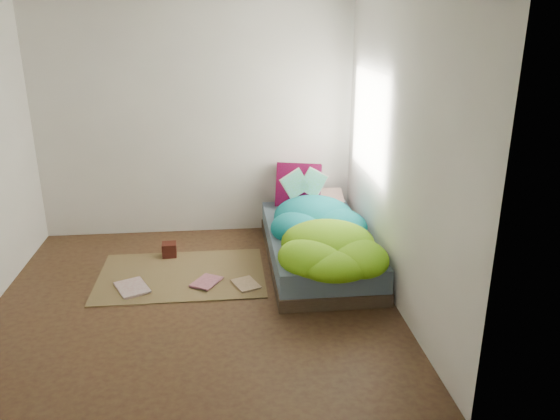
# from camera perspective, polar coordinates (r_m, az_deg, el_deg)

# --- Properties ---
(ground) EXTENTS (3.50, 3.50, 0.00)m
(ground) POSITION_cam_1_polar(r_m,az_deg,el_deg) (4.95, -8.88, -9.51)
(ground) COLOR #3C2217
(ground) RESTS_ON ground
(room_walls) EXTENTS (3.54, 3.54, 2.62)m
(room_walls) POSITION_cam_1_polar(r_m,az_deg,el_deg) (4.41, -9.81, 9.36)
(room_walls) COLOR silver
(room_walls) RESTS_ON ground
(bed) EXTENTS (1.00, 2.00, 0.34)m
(bed) POSITION_cam_1_polar(r_m,az_deg,el_deg) (5.59, 3.94, -3.88)
(bed) COLOR #3B2B20
(bed) RESTS_ON ground
(duvet) EXTENTS (0.96, 1.84, 0.34)m
(duvet) POSITION_cam_1_polar(r_m,az_deg,el_deg) (5.26, 4.43, -1.40)
(duvet) COLOR #075570
(duvet) RESTS_ON bed
(rug) EXTENTS (1.60, 1.10, 0.01)m
(rug) POSITION_cam_1_polar(r_m,az_deg,el_deg) (5.45, -10.23, -6.70)
(rug) COLOR brown
(rug) RESTS_ON ground
(pillow_floral) EXTENTS (0.61, 0.40, 0.13)m
(pillow_floral) POSITION_cam_1_polar(r_m,az_deg,el_deg) (6.26, 3.92, 1.04)
(pillow_floral) COLOR beige
(pillow_floral) RESTS_ON bed
(pillow_magenta) EXTENTS (0.52, 0.28, 0.50)m
(pillow_magenta) POSITION_cam_1_polar(r_m,az_deg,el_deg) (6.18, 1.96, 2.58)
(pillow_magenta) COLOR #540528
(pillow_magenta) RESTS_ON bed
(open_book) EXTENTS (0.43, 0.16, 0.26)m
(open_book) POSITION_cam_1_polar(r_m,az_deg,el_deg) (5.81, 2.58, 3.74)
(open_book) COLOR green
(open_book) RESTS_ON duvet
(wooden_box) EXTENTS (0.15, 0.15, 0.14)m
(wooden_box) POSITION_cam_1_polar(r_m,az_deg,el_deg) (5.84, -11.49, -4.08)
(wooden_box) COLOR #3E190E
(wooden_box) RESTS_ON rug
(floor_book_a) EXTENTS (0.38, 0.42, 0.03)m
(floor_book_a) POSITION_cam_1_polar(r_m,az_deg,el_deg) (5.24, -16.53, -8.13)
(floor_book_a) COLOR beige
(floor_book_a) RESTS_ON rug
(floor_book_b) EXTENTS (0.33, 0.35, 0.03)m
(floor_book_b) POSITION_cam_1_polar(r_m,az_deg,el_deg) (5.28, -8.68, -7.25)
(floor_book_b) COLOR #C3718C
(floor_book_b) RESTS_ON rug
(floor_book_c) EXTENTS (0.29, 0.33, 0.02)m
(floor_book_c) POSITION_cam_1_polar(r_m,az_deg,el_deg) (5.12, -4.62, -7.98)
(floor_book_c) COLOR tan
(floor_book_c) RESTS_ON rug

